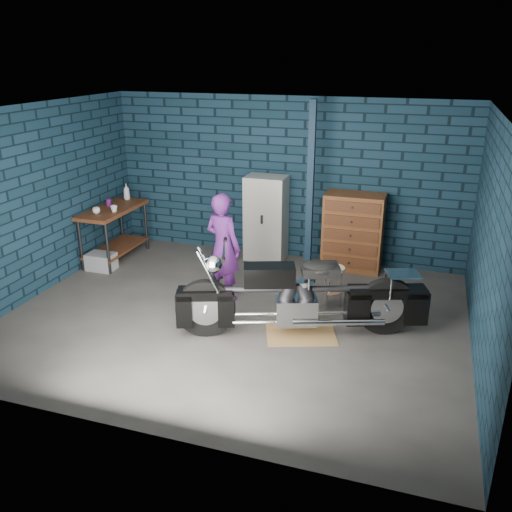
{
  "coord_description": "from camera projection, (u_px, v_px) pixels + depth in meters",
  "views": [
    {
      "loc": [
        2.3,
        -6.13,
        3.37
      ],
      "look_at": [
        0.2,
        0.3,
        0.79
      ],
      "focal_mm": 38.0,
      "sensor_mm": 36.0,
      "label": 1
    }
  ],
  "objects": [
    {
      "name": "workbench",
      "position": [
        115.0,
        234.0,
        9.18
      ],
      "size": [
        0.6,
        1.4,
        0.91
      ],
      "primitive_type": "cube",
      "color": "brown",
      "rests_on": "ground"
    },
    {
      "name": "tool_chest",
      "position": [
        353.0,
        232.0,
        8.72
      ],
      "size": [
        0.94,
        0.52,
        1.25
      ],
      "primitive_type": "cube",
      "color": "brown",
      "rests_on": "ground"
    },
    {
      "name": "drip_mat",
      "position": [
        301.0,
        333.0,
        6.87
      ],
      "size": [
        1.03,
        0.9,
        0.01
      ],
      "primitive_type": "cube",
      "rotation": [
        0.0,
        0.0,
        0.34
      ],
      "color": "olive",
      "rests_on": "ground"
    },
    {
      "name": "support_post",
      "position": [
        310.0,
        189.0,
        8.41
      ],
      "size": [
        0.1,
        0.1,
        2.7
      ],
      "primitive_type": "cube",
      "color": "#102234",
      "rests_on": "ground"
    },
    {
      "name": "mug_purple",
      "position": [
        109.0,
        203.0,
        9.1
      ],
      "size": [
        0.1,
        0.1,
        0.12
      ],
      "primitive_type": "cylinder",
      "rotation": [
        0.0,
        0.0,
        0.17
      ],
      "color": "#611965",
      "rests_on": "workbench"
    },
    {
      "name": "bottle",
      "position": [
        126.0,
        192.0,
        9.48
      ],
      "size": [
        0.14,
        0.14,
        0.28
      ],
      "primitive_type": "imported",
      "rotation": [
        0.0,
        0.0,
        0.37
      ],
      "color": "gray",
      "rests_on": "workbench"
    },
    {
      "name": "person",
      "position": [
        223.0,
        247.0,
        7.6
      ],
      "size": [
        0.66,
        0.53,
        1.56
      ],
      "primitive_type": "imported",
      "rotation": [
        0.0,
        0.0,
        2.82
      ],
      "color": "#4E1B67",
      "rests_on": "ground"
    },
    {
      "name": "motorcycle",
      "position": [
        302.0,
        292.0,
        6.67
      ],
      "size": [
        2.75,
        1.56,
        1.17
      ],
      "primitive_type": null,
      "rotation": [
        0.0,
        0.0,
        0.34
      ],
      "color": "black",
      "rests_on": "ground"
    },
    {
      "name": "shop_stool",
      "position": [
        332.0,
        287.0,
        7.48
      ],
      "size": [
        0.33,
        0.33,
        0.6
      ],
      "primitive_type": null,
      "rotation": [
        0.0,
        0.0,
        -0.02
      ],
      "color": "beige",
      "rests_on": "ground"
    },
    {
      "name": "cup_b",
      "position": [
        114.0,
        209.0,
        8.77
      ],
      "size": [
        0.14,
        0.14,
        0.1
      ],
      "primitive_type": "imported",
      "rotation": [
        0.0,
        0.0,
        0.35
      ],
      "color": "beige",
      "rests_on": "workbench"
    },
    {
      "name": "locker",
      "position": [
        266.0,
        218.0,
        9.11
      ],
      "size": [
        0.67,
        0.48,
        1.44
      ],
      "primitive_type": "cube",
      "color": "beige",
      "rests_on": "ground"
    },
    {
      "name": "storage_bin",
      "position": [
        101.0,
        262.0,
        8.84
      ],
      "size": [
        0.44,
        0.31,
        0.28
      ],
      "primitive_type": "cube",
      "color": "gray",
      "rests_on": "ground"
    },
    {
      "name": "cup_a",
      "position": [
        96.0,
        211.0,
        8.69
      ],
      "size": [
        0.13,
        0.13,
        0.1
      ],
      "primitive_type": "imported",
      "rotation": [
        0.0,
        0.0,
        0.04
      ],
      "color": "beige",
      "rests_on": "workbench"
    },
    {
      "name": "ground",
      "position": [
        235.0,
        317.0,
        7.31
      ],
      "size": [
        6.0,
        6.0,
        0.0
      ],
      "primitive_type": "plane",
      "color": "#4C4947",
      "rests_on": "ground"
    },
    {
      "name": "room_walls",
      "position": [
        248.0,
        169.0,
        7.13
      ],
      "size": [
        6.02,
        5.01,
        2.71
      ],
      "color": "#0F2634",
      "rests_on": "ground"
    }
  ]
}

